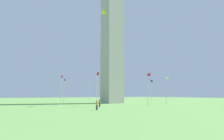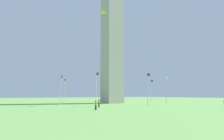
{
  "view_description": "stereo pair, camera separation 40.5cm",
  "coord_description": "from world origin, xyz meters",
  "views": [
    {
      "loc": [
        51.07,
        -32.25,
        2.5
      ],
      "look_at": [
        0.0,
        0.0,
        9.98
      ],
      "focal_mm": 32.16,
      "sensor_mm": 36.0,
      "label": 1
    },
    {
      "loc": [
        51.29,
        -31.91,
        2.5
      ],
      "look_at": [
        0.0,
        0.0,
        9.98
      ],
      "focal_mm": 32.16,
      "sensor_mm": 36.0,
      "label": 2
    }
  ],
  "objects": [
    {
      "name": "ground_plane",
      "position": [
        0.0,
        0.0,
        0.0
      ],
      "size": [
        260.0,
        260.0,
        0.0
      ],
      "primitive_type": "plane",
      "color": "#609347"
    },
    {
      "name": "obelisk_monument",
      "position": [
        0.0,
        0.0,
        23.73
      ],
      "size": [
        5.22,
        5.22,
        47.46
      ],
      "color": "#A8A399",
      "rests_on": "ground"
    },
    {
      "name": "flagpole_n",
      "position": [
        15.72,
        0.0,
        4.19
      ],
      "size": [
        1.12,
        0.14,
        7.62
      ],
      "color": "silver",
      "rests_on": "ground"
    },
    {
      "name": "flagpole_ne",
      "position": [
        11.14,
        11.07,
        4.19
      ],
      "size": [
        1.12,
        0.14,
        7.62
      ],
      "color": "silver",
      "rests_on": "ground"
    },
    {
      "name": "flagpole_e",
      "position": [
        0.06,
        15.66,
        4.19
      ],
      "size": [
        1.12,
        0.14,
        7.62
      ],
      "color": "silver",
      "rests_on": "ground"
    },
    {
      "name": "flagpole_se",
      "position": [
        -11.01,
        11.07,
        4.19
      ],
      "size": [
        1.12,
        0.14,
        7.62
      ],
      "color": "silver",
      "rests_on": "ground"
    },
    {
      "name": "flagpole_s",
      "position": [
        -15.6,
        0.0,
        4.19
      ],
      "size": [
        1.12,
        0.14,
        7.62
      ],
      "color": "silver",
      "rests_on": "ground"
    },
    {
      "name": "flagpole_sw",
      "position": [
        -11.01,
        -11.07,
        4.19
      ],
      "size": [
        1.12,
        0.14,
        7.62
      ],
      "color": "silver",
      "rests_on": "ground"
    },
    {
      "name": "flagpole_w",
      "position": [
        0.06,
        -15.66,
        4.19
      ],
      "size": [
        1.12,
        0.14,
        7.62
      ],
      "color": "silver",
      "rests_on": "ground"
    },
    {
      "name": "flagpole_nw",
      "position": [
        11.14,
        -11.07,
        4.19
      ],
      "size": [
        1.12,
        0.14,
        7.62
      ],
      "color": "silver",
      "rests_on": "ground"
    },
    {
      "name": "person_orange_shirt",
      "position": [
        21.45,
        -16.5,
        0.86
      ],
      "size": [
        0.32,
        0.32,
        1.73
      ],
      "rotation": [
        0.0,
        0.0,
        2.46
      ],
      "color": "#2D2D38",
      "rests_on": "ground"
    },
    {
      "name": "person_green_shirt",
      "position": [
        15.33,
        -12.62,
        0.84
      ],
      "size": [
        0.32,
        0.32,
        1.68
      ],
      "rotation": [
        0.0,
        0.0,
        2.75
      ],
      "color": "#2D2D38",
      "rests_on": "ground"
    },
    {
      "name": "kite_yellow_delta",
      "position": [
        8.55,
        -8.33,
        23.23
      ],
      "size": [
        2.45,
        2.46,
        3.14
      ],
      "color": "yellow"
    }
  ]
}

